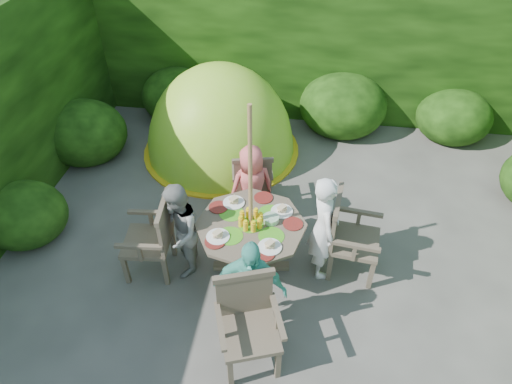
# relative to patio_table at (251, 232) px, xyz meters

# --- Properties ---
(ground) EXTENTS (60.00, 60.00, 0.00)m
(ground) POSITION_rel_patio_table_xyz_m (0.44, -0.02, -0.61)
(ground) COLOR #494641
(ground) RESTS_ON ground
(hedge_enclosure) EXTENTS (9.00, 9.00, 2.50)m
(hedge_enclosure) POSITION_rel_patio_table_xyz_m (0.44, 1.31, 0.64)
(hedge_enclosure) COLOR black
(hedge_enclosure) RESTS_ON ground
(patio_table) EXTENTS (1.40, 1.40, 0.87)m
(patio_table) POSITION_rel_patio_table_xyz_m (0.00, 0.00, 0.00)
(patio_table) COLOR #463B2E
(patio_table) RESTS_ON ground
(parasol_pole) EXTENTS (0.05, 0.05, 2.20)m
(parasol_pole) POSITION_rel_patio_table_xyz_m (-0.00, -0.00, 0.49)
(parasol_pole) COLOR olive
(parasol_pole) RESTS_ON ground
(garden_chair_right) EXTENTS (0.60, 0.66, 1.00)m
(garden_chair_right) POSITION_rel_patio_table_xyz_m (1.08, 0.17, -0.07)
(garden_chair_right) COLOR #463B2E
(garden_chair_right) RESTS_ON ground
(garden_chair_left) EXTENTS (0.58, 0.63, 0.98)m
(garden_chair_left) POSITION_rel_patio_table_xyz_m (-1.09, -0.16, -0.09)
(garden_chair_left) COLOR #463B2E
(garden_chair_left) RESTS_ON ground
(garden_chair_back) EXTENTS (0.61, 0.56, 0.87)m
(garden_chair_back) POSITION_rel_patio_table_xyz_m (-0.15, 1.09, -0.14)
(garden_chair_back) COLOR #463B2E
(garden_chair_back) RESTS_ON ground
(garden_chair_front) EXTENTS (0.72, 0.68, 0.97)m
(garden_chair_front) POSITION_rel_patio_table_xyz_m (0.13, -1.09, -0.09)
(garden_chair_front) COLOR #463B2E
(garden_chair_front) RESTS_ON ground
(child_right) EXTENTS (0.44, 0.56, 1.35)m
(child_right) POSITION_rel_patio_table_xyz_m (0.79, 0.11, 0.07)
(child_right) COLOR white
(child_right) RESTS_ON ground
(child_left) EXTENTS (0.57, 0.67, 1.22)m
(child_left) POSITION_rel_patio_table_xyz_m (-0.80, -0.11, 0.00)
(child_left) COLOR gray
(child_left) RESTS_ON ground
(child_back) EXTENTS (0.68, 0.60, 1.18)m
(child_back) POSITION_rel_patio_table_xyz_m (-0.12, 0.79, -0.02)
(child_back) COLOR #DD5D5B
(child_back) RESTS_ON ground
(child_front) EXTENTS (0.74, 0.33, 1.25)m
(child_front) POSITION_rel_patio_table_xyz_m (0.11, -0.79, 0.02)
(child_front) COLOR #52C0AB
(child_front) RESTS_ON ground
(dome_tent) EXTENTS (2.76, 2.76, 2.82)m
(dome_tent) POSITION_rel_patio_table_xyz_m (-0.85, 2.36, -0.61)
(dome_tent) COLOR #9DDD2A
(dome_tent) RESTS_ON ground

